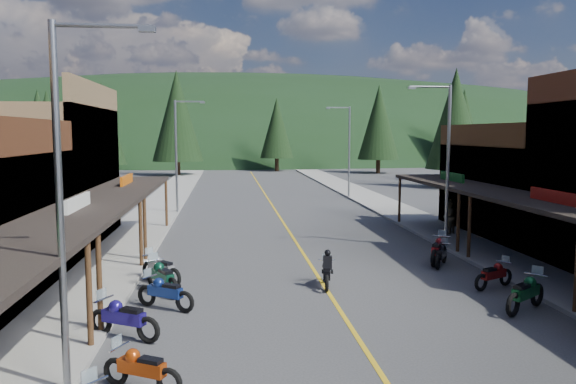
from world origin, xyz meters
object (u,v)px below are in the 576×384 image
object	(u,v)px
pine_2	(177,116)
pine_7	(47,124)
bike_east_10	(438,248)
bike_west_7	(165,291)
streetlight_2	(445,159)
rider_on_bike	(327,271)
pine_1	(90,123)
pine_10	(102,124)
shop_east_3	(538,190)
bike_east_8	(494,274)
pine_8	(39,130)
pine_11	(455,119)
bike_west_8	(162,275)
bike_east_9	(441,254)
bike_west_6	(124,316)
pedestrian_east_b	(448,217)
pine_3	(277,128)
streetlight_3	(348,147)
shop_west_3	(23,177)
pine_4	(379,122)
bike_west_9	(161,267)
bike_west_5	(142,367)
bike_east_7	(526,291)
pine_5	(453,119)
pine_6	(549,128)
streetlight_1	(178,151)
pine_9	(464,127)
streetlight_0	(66,192)

from	to	relation	value
pine_2	pine_7	size ratio (longest dim) A/B	1.12
bike_east_10	bike_west_7	bearing A→B (deg)	-121.73
streetlight_2	rider_on_bike	xyz separation A→B (m)	(-6.89, -6.04, -3.87)
pine_1	pine_10	world-z (taller)	pine_1
shop_east_3	bike_east_8	bearing A→B (deg)	-126.65
pine_8	pine_11	distance (m)	42.06
bike_west_8	bike_east_9	size ratio (longest dim) A/B	1.20
bike_west_6	pedestrian_east_b	size ratio (longest dim) A/B	1.19
pine_3	rider_on_bike	xyz separation A→B (m)	(-3.94, -64.04, -5.90)
shop_east_3	streetlight_3	world-z (taller)	streetlight_3
shop_west_3	bike_east_10	xyz separation A→B (m)	(19.39, -6.14, -2.85)
shop_east_3	pine_4	size ratio (longest dim) A/B	0.87
streetlight_2	bike_east_10	xyz separation A→B (m)	(-1.34, -2.84, -3.79)
shop_west_3	pine_8	xyz separation A→B (m)	(-8.22, 28.70, 2.46)
bike_west_8	bike_west_9	size ratio (longest dim) A/B	1.04
bike_west_5	rider_on_bike	bearing A→B (deg)	-6.44
pine_1	bike_west_7	distance (m)	72.79
pine_8	bike_east_7	distance (m)	50.36
pine_10	rider_on_bike	bearing A→B (deg)	-69.39
streetlight_2	pine_5	distance (m)	69.57
pine_5	bike_west_7	xyz separation A→B (m)	(-39.61, -72.12, -7.37)
pine_7	pedestrian_east_b	size ratio (longest dim) A/B	6.50
pine_4	bike_west_9	distance (m)	62.16
bike_west_8	bike_west_9	xyz separation A→B (m)	(-0.20, 1.35, -0.02)
bike_west_5	rider_on_bike	size ratio (longest dim) A/B	1.00
pine_3	pine_6	size ratio (longest dim) A/B	1.00
pine_3	pine_5	xyz separation A→B (m)	(30.00, 6.00, 1.51)
shop_east_3	pine_10	size ratio (longest dim) A/B	0.94
pine_2	bike_west_5	distance (m)	64.56
streetlight_1	bike_west_5	bearing A→B (deg)	-87.05
pine_1	bike_east_7	xyz separation A→B (m)	(29.89, -71.60, -6.57)
pine_6	pedestrian_east_b	size ratio (longest dim) A/B	5.72
bike_west_9	bike_east_10	distance (m)	11.89
pine_10	bike_west_7	bearing A→B (deg)	-76.12
pine_1	pine_7	world-z (taller)	same
pine_5	pine_10	xyz separation A→B (m)	(-52.00, -22.00, -1.21)
streetlight_2	pine_9	size ratio (longest dim) A/B	0.74
streetlight_1	pine_10	size ratio (longest dim) A/B	0.69
pine_4	pine_6	size ratio (longest dim) A/B	1.14
pine_10	pedestrian_east_b	distance (m)	47.26
pine_4	bike_west_6	bearing A→B (deg)	-111.33
streetlight_1	streetlight_0	bearing A→B (deg)	-90.00
bike_west_8	pedestrian_east_b	xyz separation A→B (m)	(14.47, 9.58, 0.45)
streetlight_2	pine_9	bearing A→B (deg)	65.26
pine_3	pedestrian_east_b	distance (m)	55.13
pine_2	pine_11	size ratio (longest dim) A/B	1.13
bike_east_8	bike_west_5	bearing A→B (deg)	-85.36
streetlight_3	pedestrian_east_b	bearing A→B (deg)	-85.07
pine_8	rider_on_bike	size ratio (longest dim) A/B	5.00
pine_2	pine_3	size ratio (longest dim) A/B	1.27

